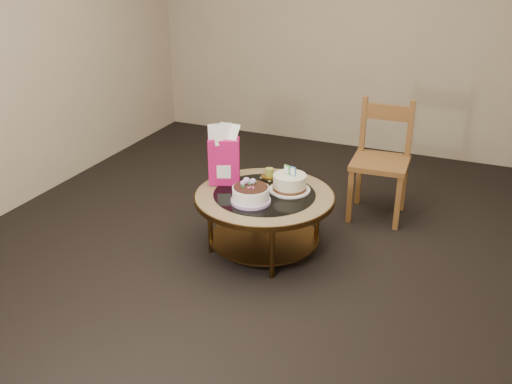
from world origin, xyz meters
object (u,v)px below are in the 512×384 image
at_px(cream_cake, 290,183).
at_px(gift_bag, 224,155).
at_px(decorated_cake, 251,195).
at_px(dining_chair, 381,160).
at_px(coffee_table, 264,203).

bearing_deg(cream_cake, gift_bag, -155.81).
bearing_deg(decorated_cake, dining_chair, 58.00).
bearing_deg(coffee_table, gift_bag, 169.56).
height_order(decorated_cake, cream_cake, cream_cake).
distance_m(decorated_cake, gift_bag, 0.43).
relative_size(coffee_table, cream_cake, 3.37).
xyz_separation_m(coffee_table, cream_cake, (0.15, 0.12, 0.14)).
xyz_separation_m(gift_bag, dining_chair, (1.00, 0.86, -0.19)).
xyz_separation_m(coffee_table, dining_chair, (0.65, 0.92, 0.11)).
relative_size(decorated_cake, cream_cake, 0.93).
bearing_deg(cream_cake, coffee_table, -123.10).
height_order(coffee_table, decorated_cake, decorated_cake).
distance_m(cream_cake, gift_bag, 0.53).
xyz_separation_m(decorated_cake, gift_bag, (-0.32, 0.24, 0.17)).
relative_size(cream_cake, gift_bag, 0.67).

